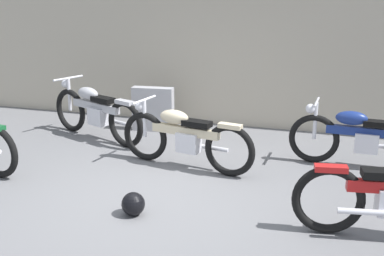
{
  "coord_description": "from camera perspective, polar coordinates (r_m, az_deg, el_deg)",
  "views": [
    {
      "loc": [
        2.02,
        -5.18,
        2.49
      ],
      "look_at": [
        0.1,
        1.11,
        0.55
      ],
      "focal_mm": 44.59,
      "sensor_mm": 36.0,
      "label": 1
    }
  ],
  "objects": [
    {
      "name": "motorcycle_cream",
      "position": [
        6.75,
        -0.91,
        -1.1
      ],
      "size": [
        2.08,
        0.66,
        0.94
      ],
      "rotation": [
        0.0,
        0.0,
        2.95
      ],
      "color": "black",
      "rests_on": "ground_plane"
    },
    {
      "name": "building_wall",
      "position": [
        8.9,
        3.82,
        10.97
      ],
      "size": [
        18.0,
        0.3,
        3.3
      ],
      "primitive_type": "cube",
      "color": "#B2A893",
      "rests_on": "ground_plane"
    },
    {
      "name": "ground_plane",
      "position": [
        6.09,
        -4.03,
        -7.73
      ],
      "size": [
        40.0,
        40.0,
        0.0
      ],
      "primitive_type": "plane",
      "color": "slate"
    },
    {
      "name": "helmet",
      "position": [
        5.51,
        -7.05,
        -9.0
      ],
      "size": [
        0.27,
        0.27,
        0.27
      ],
      "primitive_type": "sphere",
      "color": "black",
      "rests_on": "ground_plane"
    },
    {
      "name": "stone_marker",
      "position": [
        8.58,
        -4.68,
        2.26
      ],
      "size": [
        0.75,
        0.27,
        0.79
      ],
      "primitive_type": "cube",
      "rotation": [
        0.0,
        0.0,
        0.09
      ],
      "color": "#9E9EA3",
      "rests_on": "ground_plane"
    },
    {
      "name": "motorcycle_blue",
      "position": [
        7.16,
        19.64,
        -1.11
      ],
      "size": [
        2.08,
        0.58,
        0.93
      ],
      "rotation": [
        0.0,
        0.0,
        3.1
      ],
      "color": "black",
      "rests_on": "ground_plane"
    },
    {
      "name": "motorcycle_silver",
      "position": [
        8.24,
        -11.46,
        1.94
      ],
      "size": [
        2.07,
        1.02,
        0.99
      ],
      "rotation": [
        0.0,
        0.0,
        2.75
      ],
      "color": "black",
      "rests_on": "ground_plane"
    }
  ]
}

